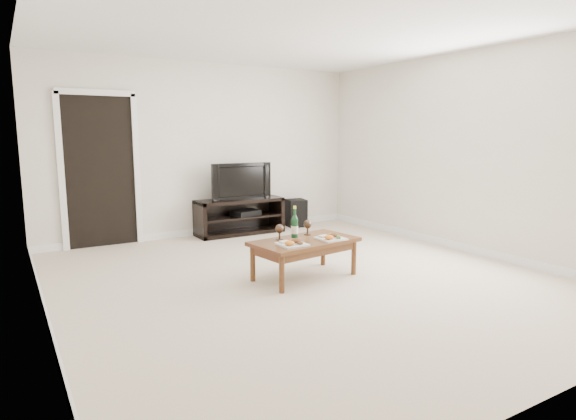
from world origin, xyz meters
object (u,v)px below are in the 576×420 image
Objects in this scene: media_console at (240,216)px; subwoofer at (296,213)px; coffee_table at (304,259)px; television at (239,181)px.

media_console is 1.08m from subwoofer.
coffee_table is at bearing -99.11° from media_console.
television is (-0.00, 0.00, 0.56)m from media_console.
coffee_table is at bearing -111.04° from subwoofer.
media_console is 0.56m from television.
subwoofer is at bearing 59.89° from coffee_table.
television reaches higher than coffee_table.
television is 2.13× the size of subwoofer.
media_console is 1.41× the size of television.
media_console is 3.00× the size of subwoofer.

